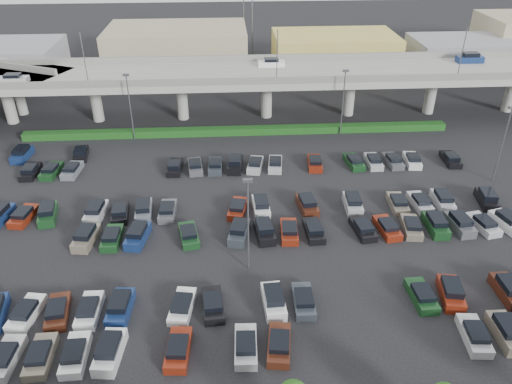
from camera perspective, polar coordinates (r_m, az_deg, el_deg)
ground at (r=57.18m, az=-1.25°, el=-3.62°), size 280.00×280.00×0.00m
overpass at (r=83.15m, az=-2.43°, el=12.99°), size 150.00×13.00×15.80m
hedge at (r=78.86m, az=-2.06°, el=7.00°), size 66.00×1.60×1.10m
parked_cars at (r=53.91m, az=-1.81°, el=-5.21°), size 63.07×41.65×1.67m
light_poles at (r=55.69m, az=-5.66°, el=2.72°), size 66.90×48.38×10.30m
distant_buildings at (r=113.54m, az=3.80°, el=16.11°), size 138.00×24.00×9.00m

